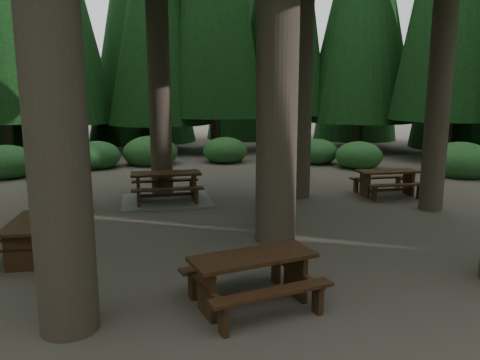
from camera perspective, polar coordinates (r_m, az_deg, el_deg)
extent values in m
plane|color=#544B44|center=(9.68, -0.05, -7.89)|extent=(80.00, 80.00, 0.00)
cube|color=#382010|center=(9.58, -24.39, -4.73)|extent=(0.68, 1.69, 0.06)
cube|color=#382010|center=(9.52, -21.00, -6.32)|extent=(0.26, 1.68, 0.05)
cube|color=#382010|center=(9.06, -25.32, -8.06)|extent=(0.51, 0.08, 0.67)
cube|color=#382010|center=(9.05, -25.35, -7.73)|extent=(1.35, 0.10, 0.06)
cube|color=#382010|center=(10.29, -23.25, -5.70)|extent=(0.51, 0.08, 0.67)
cube|color=#382010|center=(10.28, -23.28, -5.40)|extent=(1.35, 0.10, 0.06)
cube|color=#382010|center=(9.72, -24.14, -7.75)|extent=(0.10, 1.40, 0.07)
cube|color=gray|center=(13.50, -8.92, -2.49)|extent=(2.56, 2.15, 0.05)
cube|color=#382010|center=(13.34, -9.02, 0.79)|extent=(1.97, 0.83, 0.06)
cube|color=#382010|center=(14.04, -9.13, -0.06)|extent=(1.95, 0.35, 0.05)
cube|color=#382010|center=(12.77, -8.81, -1.13)|extent=(1.95, 0.35, 0.05)
cube|color=#382010|center=(13.40, -12.28, -1.11)|extent=(0.11, 0.60, 0.78)
cube|color=#382010|center=(13.39, -12.29, -0.84)|extent=(0.15, 1.57, 0.06)
cube|color=#382010|center=(13.48, -5.67, -0.84)|extent=(0.11, 0.60, 0.78)
cube|color=#382010|center=(13.47, -5.67, -0.57)|extent=(0.15, 1.57, 0.06)
cube|color=#382010|center=(13.46, -8.94, -1.79)|extent=(1.62, 0.15, 0.09)
cube|color=#382010|center=(14.60, 17.56, 1.01)|extent=(1.80, 0.74, 0.06)
cube|color=#382010|center=(15.16, 16.42, 0.28)|extent=(1.79, 0.30, 0.05)
cube|color=#382010|center=(14.14, 18.64, -0.58)|extent=(1.79, 0.30, 0.05)
cube|color=#382010|center=(14.34, 14.98, -0.59)|extent=(0.09, 0.55, 0.71)
cube|color=#382010|center=(14.32, 14.99, -0.36)|extent=(0.12, 1.44, 0.06)
cube|color=#382010|center=(15.02, 19.85, -0.36)|extent=(0.09, 0.55, 0.71)
cube|color=#382010|center=(15.01, 19.87, -0.14)|extent=(0.12, 1.44, 0.06)
cube|color=#382010|center=(14.70, 17.43, -1.16)|extent=(1.48, 0.12, 0.08)
cube|color=#382010|center=(6.83, 1.61, -9.35)|extent=(1.93, 1.15, 0.06)
cube|color=#382010|center=(7.44, -0.52, -10.08)|extent=(1.81, 0.72, 0.05)
cube|color=#382010|center=(6.45, 4.06, -13.53)|extent=(1.81, 0.72, 0.05)
cube|color=#382010|center=(6.70, -4.10, -13.38)|extent=(0.22, 0.55, 0.72)
cube|color=#382010|center=(6.68, -4.11, -12.91)|extent=(0.46, 1.43, 0.06)
cube|color=#382010|center=(7.30, 6.78, -11.35)|extent=(0.22, 0.55, 0.72)
cube|color=#382010|center=(7.28, 6.79, -10.91)|extent=(0.46, 1.43, 0.06)
cube|color=#382010|center=(7.04, 1.58, -13.73)|extent=(1.48, 0.47, 0.08)
ellipsoid|color=#1D572C|center=(19.19, 25.27, 1.69)|extent=(2.42, 2.42, 1.49)
ellipsoid|color=#1D572C|center=(19.63, 14.29, 2.59)|extent=(1.90, 1.90, 1.17)
ellipsoid|color=#1D572C|center=(20.51, 9.30, 3.13)|extent=(1.84, 1.84, 1.13)
ellipsoid|color=#1D572C|center=(20.66, -1.84, 3.32)|extent=(1.95, 1.95, 1.20)
ellipsoid|color=#1D572C|center=(20.42, -10.85, 3.04)|extent=(2.31, 2.31, 1.42)
ellipsoid|color=#1D572C|center=(19.94, -17.09, 2.57)|extent=(1.93, 1.93, 1.19)
ellipsoid|color=#1D572C|center=(19.12, -26.65, 1.55)|extent=(2.15, 2.15, 1.32)
cone|color=black|center=(31.56, 0.90, 19.90)|extent=(5.34, 5.34, 16.14)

